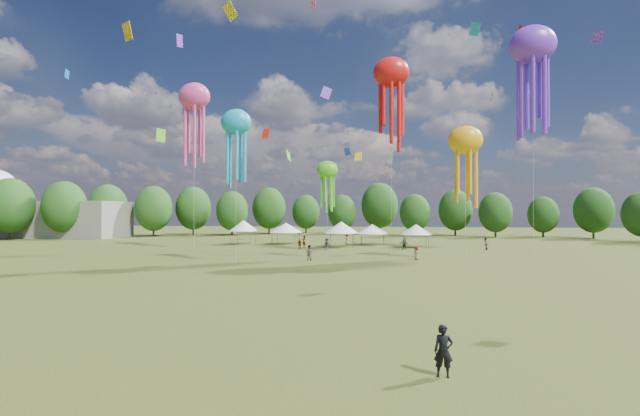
# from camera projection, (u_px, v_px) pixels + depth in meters

# --- Properties ---
(ground) EXTENTS (300.00, 300.00, 0.00)m
(ground) POSITION_uv_depth(u_px,v_px,m) (263.00, 349.00, 18.25)
(ground) COLOR #384416
(ground) RESTS_ON ground
(observer_main) EXTENTS (0.67, 0.46, 1.79)m
(observer_main) POSITION_uv_depth(u_px,v_px,m) (444.00, 351.00, 15.20)
(observer_main) COLOR black
(observer_main) RESTS_ON ground
(spectator_near) EXTENTS (1.06, 0.94, 1.83)m
(spectator_near) POSITION_uv_depth(u_px,v_px,m) (309.00, 253.00, 51.55)
(spectator_near) COLOR gray
(spectator_near) RESTS_ON ground
(spectators_far) EXTENTS (28.79, 24.66, 1.93)m
(spectators_far) POSITION_uv_depth(u_px,v_px,m) (376.00, 244.00, 66.81)
(spectators_far) COLOR gray
(spectators_far) RESTS_ON ground
(festival_tents) EXTENTS (34.73, 11.13, 4.27)m
(festival_tents) POSITION_uv_depth(u_px,v_px,m) (327.00, 228.00, 74.81)
(festival_tents) COLOR #47474C
(festival_tents) RESTS_ON ground
(show_kites) EXTENTS (54.22, 20.16, 31.51)m
(show_kites) POSITION_uv_depth(u_px,v_px,m) (405.00, 97.00, 59.11)
(show_kites) COLOR #19A3D5
(show_kites) RESTS_ON ground
(small_kites) EXTENTS (75.50, 55.95, 45.03)m
(small_kites) POSITION_uv_depth(u_px,v_px,m) (334.00, 39.00, 59.94)
(small_kites) COLOR #19A3D5
(small_kites) RESTS_ON ground
(treeline) EXTENTS (201.57, 95.24, 13.43)m
(treeline) POSITION_uv_depth(u_px,v_px,m) (332.00, 207.00, 80.77)
(treeline) COLOR #38281C
(treeline) RESTS_ON ground
(hangar) EXTENTS (40.00, 12.00, 8.00)m
(hangar) POSITION_uv_depth(u_px,v_px,m) (36.00, 219.00, 99.24)
(hangar) COLOR gray
(hangar) RESTS_ON ground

